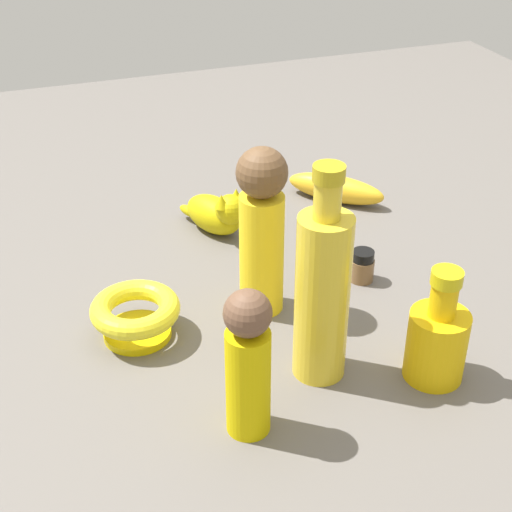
{
  "coord_description": "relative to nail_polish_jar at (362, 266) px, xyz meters",
  "views": [
    {
      "loc": [
        -0.82,
        0.29,
        0.6
      ],
      "look_at": [
        0.0,
        0.0,
        0.07
      ],
      "focal_mm": 53.2,
      "sensor_mm": 36.0,
      "label": 1
    }
  ],
  "objects": [
    {
      "name": "person_figure_child",
      "position": [
        -0.23,
        0.25,
        0.07
      ],
      "size": [
        0.06,
        0.06,
        0.18
      ],
      "color": "#D3B806",
      "rests_on": "ground"
    },
    {
      "name": "bowl",
      "position": [
        -0.02,
        0.33,
        0.01
      ],
      "size": [
        0.12,
        0.12,
        0.06
      ],
      "color": "#DEC109",
      "rests_on": "ground"
    },
    {
      "name": "cat_figurine",
      "position": [
        0.2,
        0.16,
        0.01
      ],
      "size": [
        0.13,
        0.1,
        0.09
      ],
      "color": "#BFAD0B",
      "rests_on": "ground"
    },
    {
      "name": "ground",
      "position": [
        0.01,
        0.16,
        -0.02
      ],
      "size": [
        2.0,
        2.0,
        0.0
      ],
      "primitive_type": "plane",
      "color": "#5B5651"
    },
    {
      "name": "bottle_short",
      "position": [
        -0.22,
        0.01,
        0.03
      ],
      "size": [
        0.07,
        0.07,
        0.15
      ],
      "color": "#E2B10B",
      "rests_on": "ground"
    },
    {
      "name": "person_figure_adult",
      "position": [
        -0.01,
        0.16,
        0.1
      ],
      "size": [
        0.08,
        0.08,
        0.23
      ],
      "color": "yellow",
      "rests_on": "ground"
    },
    {
      "name": "nail_polish_jar",
      "position": [
        0.0,
        0.0,
        0.0
      ],
      "size": [
        0.03,
        0.03,
        0.05
      ],
      "color": "brown",
      "rests_on": "ground"
    },
    {
      "name": "banana",
      "position": [
        0.24,
        -0.07,
        -0.0
      ],
      "size": [
        0.15,
        0.15,
        0.05
      ],
      "primitive_type": "ellipsoid",
      "rotation": [
        0.0,
        0.0,
        0.78
      ],
      "color": "gold",
      "rests_on": "ground"
    },
    {
      "name": "bottle_tall",
      "position": [
        -0.16,
        0.14,
        0.09
      ],
      "size": [
        0.06,
        0.06,
        0.27
      ],
      "color": "gold",
      "rests_on": "ground"
    }
  ]
}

